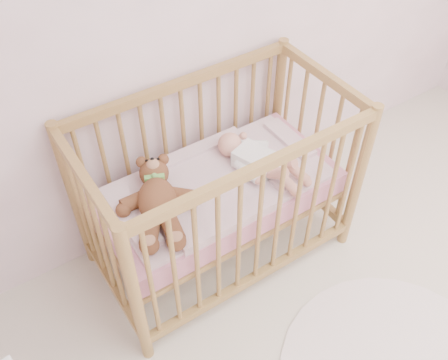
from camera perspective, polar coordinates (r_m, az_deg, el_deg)
crib at (r=2.59m, az=-0.61°, el=-1.20°), size 1.36×0.76×1.00m
mattress at (r=2.61m, az=-0.60°, el=-1.42°), size 1.22×0.62×0.13m
blanket at (r=2.55m, az=-0.62°, el=-0.27°), size 1.10×0.58×0.06m
baby at (r=2.58m, az=3.68°, el=2.53°), size 0.45×0.64×0.14m
teddy_bear at (r=2.37m, az=-7.59°, el=-2.50°), size 0.61×0.70×0.16m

